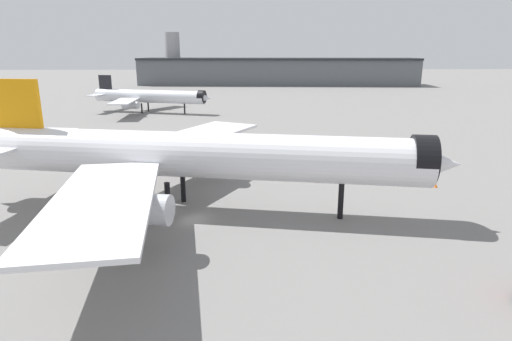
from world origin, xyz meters
name	(u,v)px	position (x,y,z in m)	size (l,w,h in m)	color
ground	(194,220)	(0.00, 0.00, 0.00)	(900.00, 900.00, 0.00)	slate
airliner_near_gate	(192,156)	(-0.30, 3.48, 7.74)	(67.55, 60.96, 17.58)	white
airliner_far_taxiway	(149,97)	(-25.58, 100.75, 5.63)	(45.42, 40.49, 12.79)	silver
terminal_building	(273,71)	(27.97, 225.83, 8.63)	(174.57, 42.70, 32.13)	slate
baggage_tug_wing	(274,145)	(13.89, 41.13, 0.97)	(3.46, 2.44, 1.85)	black
traffic_cone_near_nose	(86,160)	(-24.52, 31.36, 0.28)	(0.45, 0.45, 0.56)	#F2600C
traffic_cone_wingtip	(436,185)	(37.63, 12.27, 0.37)	(0.58, 0.58, 0.73)	#F2600C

